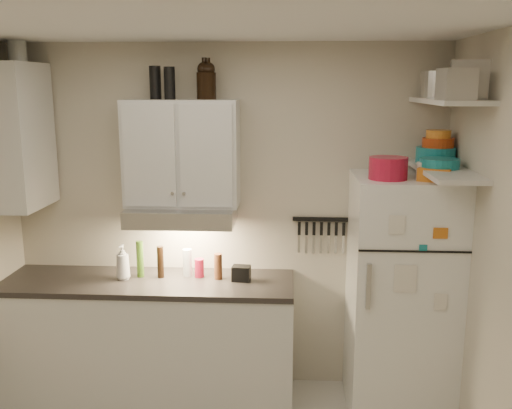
{
  "coord_description": "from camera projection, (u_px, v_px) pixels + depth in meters",
  "views": [
    {
      "loc": [
        0.46,
        -2.66,
        2.3
      ],
      "look_at": [
        0.25,
        0.9,
        1.55
      ],
      "focal_mm": 40.0,
      "sensor_mm": 36.0,
      "label": 1
    }
  ],
  "objects": [
    {
      "name": "ceiling",
      "position": [
        189.0,
        14.0,
        2.56
      ],
      "size": [
        3.2,
        3.0,
        0.02
      ],
      "primitive_type": "cube",
      "color": "white",
      "rests_on": "ground"
    },
    {
      "name": "back_wall",
      "position": [
        228.0,
        220.0,
        4.3
      ],
      "size": [
        3.2,
        0.02,
        2.6
      ],
      "primitive_type": "cube",
      "color": "beige",
      "rests_on": "ground"
    },
    {
      "name": "base_cabinet",
      "position": [
        150.0,
        342.0,
        4.21
      ],
      "size": [
        2.1,
        0.6,
        0.88
      ],
      "primitive_type": "cube",
      "color": "silver",
      "rests_on": "floor"
    },
    {
      "name": "countertop",
      "position": [
        148.0,
        283.0,
        4.11
      ],
      "size": [
        2.1,
        0.62,
        0.04
      ],
      "primitive_type": "cube",
      "color": "#292523",
      "rests_on": "base_cabinet"
    },
    {
      "name": "upper_cabinet",
      "position": [
        182.0,
        153.0,
        4.04
      ],
      "size": [
        0.8,
        0.33,
        0.75
      ],
      "primitive_type": "cube",
      "color": "silver",
      "rests_on": "back_wall"
    },
    {
      "name": "side_cabinet",
      "position": [
        16.0,
        136.0,
        3.95
      ],
      "size": [
        0.33,
        0.55,
        1.0
      ],
      "primitive_type": "cube",
      "color": "silver",
      "rests_on": "left_wall"
    },
    {
      "name": "range_hood",
      "position": [
        182.0,
        215.0,
        4.07
      ],
      "size": [
        0.76,
        0.46,
        0.12
      ],
      "primitive_type": "cube",
      "color": "silver",
      "rests_on": "back_wall"
    },
    {
      "name": "fridge",
      "position": [
        401.0,
        296.0,
        3.98
      ],
      "size": [
        0.7,
        0.68,
        1.7
      ],
      "primitive_type": "cube",
      "color": "white",
      "rests_on": "floor"
    },
    {
      "name": "shelf_hi",
      "position": [
        448.0,
        101.0,
        3.56
      ],
      "size": [
        0.3,
        0.95,
        0.03
      ],
      "primitive_type": "cube",
      "color": "silver",
      "rests_on": "right_wall"
    },
    {
      "name": "shelf_lo",
      "position": [
        444.0,
        171.0,
        3.65
      ],
      "size": [
        0.3,
        0.95,
        0.03
      ],
      "primitive_type": "cube",
      "color": "silver",
      "rests_on": "right_wall"
    },
    {
      "name": "knife_strip",
      "position": [
        321.0,
        219.0,
        4.24
      ],
      "size": [
        0.42,
        0.02,
        0.03
      ],
      "primitive_type": "cube",
      "color": "black",
      "rests_on": "back_wall"
    },
    {
      "name": "dutch_oven",
      "position": [
        388.0,
        168.0,
        3.68
      ],
      "size": [
        0.32,
        0.32,
        0.14
      ],
      "primitive_type": "cylinder",
      "rotation": [
        0.0,
        0.0,
        -0.33
      ],
      "color": "#AB1430",
      "rests_on": "fridge"
    },
    {
      "name": "book_stack",
      "position": [
        437.0,
        173.0,
        3.66
      ],
      "size": [
        0.29,
        0.31,
        0.08
      ],
      "primitive_type": "cube",
      "rotation": [
        0.0,
        0.0,
        -0.42
      ],
      "color": "#CC6A19",
      "rests_on": "fridge"
    },
    {
      "name": "spice_jar",
      "position": [
        422.0,
        171.0,
        3.67
      ],
      "size": [
        0.09,
        0.09,
        0.11
      ],
      "primitive_type": "cylinder",
      "rotation": [
        0.0,
        0.0,
        0.35
      ],
      "color": "silver",
      "rests_on": "fridge"
    },
    {
      "name": "stock_pot",
      "position": [
        439.0,
        84.0,
        3.86
      ],
      "size": [
        0.29,
        0.29,
        0.18
      ],
      "primitive_type": "cylinder",
      "rotation": [
        0.0,
        0.0,
        0.21
      ],
      "color": "silver",
      "rests_on": "shelf_hi"
    },
    {
      "name": "tin_a",
      "position": [
        470.0,
        80.0,
        3.38
      ],
      "size": [
        0.27,
        0.25,
        0.23
      ],
      "primitive_type": "cube",
      "rotation": [
        0.0,
        0.0,
        -0.22
      ],
      "color": "#AAAAAD",
      "rests_on": "shelf_hi"
    },
    {
      "name": "tin_b",
      "position": [
        456.0,
        84.0,
        3.19
      ],
      "size": [
        0.19,
        0.19,
        0.18
      ],
      "primitive_type": "cube",
      "rotation": [
        0.0,
        0.0,
        0.11
      ],
      "color": "#AAAAAD",
      "rests_on": "shelf_hi"
    },
    {
      "name": "bowl_teal",
      "position": [
        435.0,
        155.0,
        3.91
      ],
      "size": [
        0.26,
        0.26,
        0.11
      ],
      "primitive_type": "cylinder",
      "color": "teal",
      "rests_on": "shelf_lo"
    },
    {
      "name": "bowl_orange",
      "position": [
        438.0,
        143.0,
        3.89
      ],
      "size": [
        0.21,
        0.21,
        0.06
      ],
      "primitive_type": "cylinder",
      "color": "#B93C11",
      "rests_on": "bowl_teal"
    },
    {
      "name": "bowl_yellow",
      "position": [
        439.0,
        134.0,
        3.88
      ],
      "size": [
        0.17,
        0.17,
        0.05
      ],
      "primitive_type": "cylinder",
      "color": "orange",
      "rests_on": "bowl_orange"
    },
    {
      "name": "plates",
      "position": [
        440.0,
        163.0,
        3.65
      ],
      "size": [
        0.33,
        0.33,
        0.06
      ],
      "primitive_type": "cylinder",
      "rotation": [
        0.0,
        0.0,
        -0.41
      ],
      "color": "teal",
      "rests_on": "shelf_lo"
    },
    {
      "name": "growler_a",
      "position": [
        205.0,
        80.0,
        3.95
      ],
      "size": [
        0.15,
        0.15,
        0.26
      ],
      "primitive_type": null,
      "rotation": [
        0.0,
        0.0,
        0.42
      ],
      "color": "black",
      "rests_on": "upper_cabinet"
    },
    {
      "name": "growler_b",
      "position": [
        208.0,
        80.0,
        3.95
      ],
      "size": [
        0.12,
        0.12,
        0.26
      ],
      "primitive_type": null,
      "rotation": [
        0.0,
        0.0,
        0.12
      ],
      "color": "black",
      "rests_on": "upper_cabinet"
    },
    {
      "name": "thermos_a",
      "position": [
        170.0,
        83.0,
        3.91
      ],
      "size": [
        0.09,
        0.09,
        0.22
      ],
      "primitive_type": "cylinder",
      "rotation": [
        0.0,
        0.0,
        -0.2
      ],
      "color": "black",
      "rests_on": "upper_cabinet"
    },
    {
      "name": "thermos_b",
      "position": [
        155.0,
        83.0,
        3.96
      ],
      "size": [
        0.08,
        0.08,
        0.23
      ],
      "primitive_type": "cylinder",
      "rotation": [
        0.0,
        0.0,
        0.01
      ],
      "color": "black",
      "rests_on": "upper_cabinet"
    },
    {
      "name": "side_jar",
      "position": [
        17.0,
        50.0,
        3.94
      ],
      "size": [
        0.16,
        0.16,
        0.17
      ],
      "primitive_type": "cylinder",
      "rotation": [
        0.0,
        0.0,
        -0.28
      ],
      "color": "silver",
      "rests_on": "side_cabinet"
    },
    {
      "name": "soap_bottle",
      "position": [
        123.0,
        260.0,
        4.1
      ],
      "size": [
        0.12,
        0.12,
        0.29
      ],
      "primitive_type": "imported",
      "rotation": [
        0.0,
        0.0,
        -0.12
      ],
      "color": "silver",
      "rests_on": "countertop"
    },
    {
      "name": "pepper_mill",
      "position": [
        218.0,
        266.0,
        4.12
      ],
      "size": [
        0.08,
        0.08,
        0.19
      ],
      "primitive_type": "cylinder",
      "rotation": [
        0.0,
        0.0,
        -0.43
      ],
      "color": "brown",
      "rests_on": "countertop"
    },
    {
      "name": "oil_bottle",
      "position": [
        140.0,
        259.0,
        4.15
      ],
      "size": [
        0.07,
        0.07,
        0.27
      ],
      "primitive_type": "cylinder",
      "rotation": [
        0.0,
        0.0,
        -0.35
      ],
      "color": "#365C17",
      "rests_on": "countertop"
    },
    {
      "name": "vinegar_bottle",
      "position": [
        160.0,
        262.0,
        4.14
      ],
      "size": [
        0.06,
        0.06,
        0.23
      ],
      "primitive_type": "cylinder",
      "rotation": [
        0.0,
        0.0,
        0.43
      ],
      "color": "black",
      "rests_on": "countertop"
    },
    {
      "name": "clear_bottle",
      "position": [
        187.0,
        262.0,
        4.19
      ],
      "size": [
        0.08,
        0.08,
        0.2
      ],
      "primitive_type": "cylinder",
      "rotation": [
        0.0,
        0.0,
        -0.33
      ],
      "color": "silver",
      "rests_on": "countertop"
    },
    {
      "name": "red_jar",
      "position": [
        199.0,
        268.0,
        4.16
      ],
      "size": [
        0.08,
        0.08,
        0.14
      ],
      "primitive_type": "cylinder",
      "rotation": [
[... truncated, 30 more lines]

